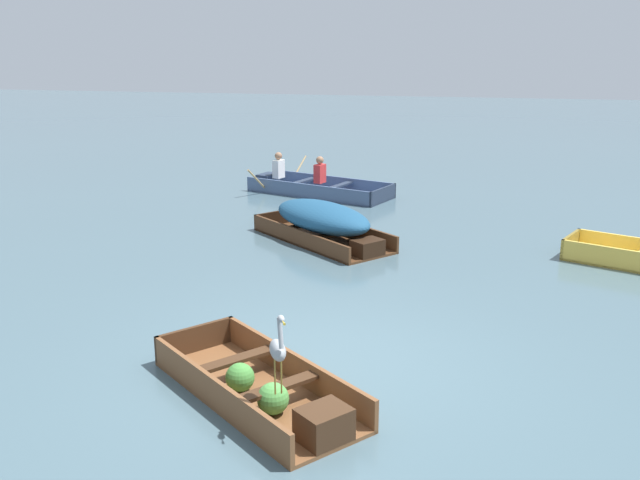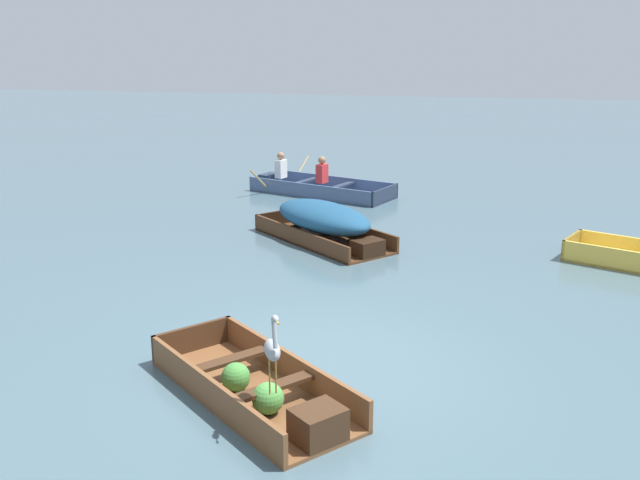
# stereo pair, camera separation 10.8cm
# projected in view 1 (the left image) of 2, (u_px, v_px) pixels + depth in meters

# --- Properties ---
(ground_plane) EXTENTS (80.00, 80.00, 0.00)m
(ground_plane) POSITION_uv_depth(u_px,v_px,m) (323.00, 363.00, 8.05)
(ground_plane) COLOR #47606B
(dinghy_wooden_brown_foreground) EXTENTS (2.66, 2.44, 0.35)m
(dinghy_wooden_brown_foreground) POSITION_uv_depth(u_px,v_px,m) (262.00, 390.00, 7.17)
(dinghy_wooden_brown_foreground) COLOR brown
(dinghy_wooden_brown_foreground) RESTS_ON ground
(skiff_dark_varnish_near_moored) EXTENTS (2.90, 2.68, 0.72)m
(skiff_dark_varnish_near_moored) POSITION_uv_depth(u_px,v_px,m) (323.00, 221.00, 12.82)
(skiff_dark_varnish_near_moored) COLOR #4C2D19
(skiff_dark_varnish_near_moored) RESTS_ON ground
(rowboat_slate_blue_with_crew) EXTENTS (3.61, 2.69, 0.91)m
(rowboat_slate_blue_with_crew) POSITION_uv_depth(u_px,v_px,m) (312.00, 186.00, 16.95)
(rowboat_slate_blue_with_crew) COLOR #475B7F
(rowboat_slate_blue_with_crew) RESTS_ON ground
(heron_on_dinghy) EXTENTS (0.29, 0.43, 0.84)m
(heron_on_dinghy) POSITION_uv_depth(u_px,v_px,m) (278.00, 348.00, 6.49)
(heron_on_dinghy) COLOR olive
(heron_on_dinghy) RESTS_ON dinghy_wooden_brown_foreground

